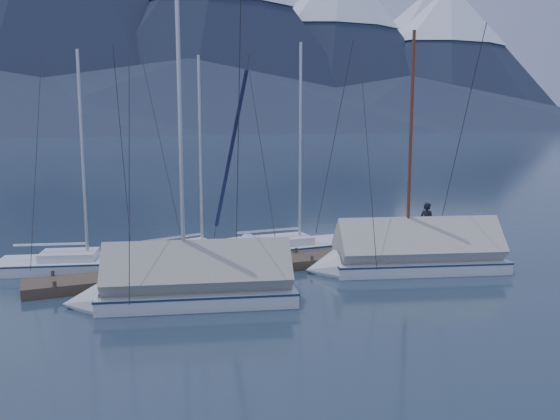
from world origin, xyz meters
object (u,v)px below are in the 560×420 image
Objects in this scene: sailboat_open_mid at (212,252)px; sailboat_open_right at (310,248)px; sailboat_covered_near at (403,258)px; sailboat_covered_far at (180,288)px; sailboat_open_left at (101,265)px; person at (427,223)px.

sailboat_open_mid is 4.13m from sailboat_open_right.
sailboat_covered_near reaches higher than sailboat_open_right.
sailboat_open_right is at bearing -11.95° from sailboat_open_mid.
sailboat_covered_near is at bearing -66.33° from sailboat_open_right.
sailboat_open_mid is at bearing 64.41° from sailboat_covered_far.
sailboat_open_left is 11.25m from sailboat_covered_near.
sailboat_covered_far is at bearing -144.72° from sailboat_open_right.
sailboat_open_mid is 6.24m from sailboat_covered_far.
person is (2.87, 2.42, 0.73)m from sailboat_covered_near.
sailboat_open_mid is at bearing 139.69° from sailboat_covered_near.
sailboat_open_mid is 7.66m from sailboat_covered_near.
sailboat_open_mid is 0.93× the size of sailboat_open_right.
sailboat_covered_near is at bearing -40.31° from sailboat_open_mid.
person is (11.40, 3.08, 0.73)m from sailboat_covered_far.
sailboat_open_left is at bearing 108.39° from sailboat_covered_far.
sailboat_open_mid is 5.06× the size of person.
sailboat_open_right is at bearing -3.17° from sailboat_open_left.
sailboat_open_right is at bearing 35.28° from sailboat_covered_far.
sailboat_open_mid is at bearing 168.05° from sailboat_open_right.
sailboat_open_left is 5.07× the size of person.
sailboat_covered_far is (1.74, -5.23, 0.32)m from sailboat_open_left.
sailboat_open_left is 0.90× the size of sailboat_covered_far.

